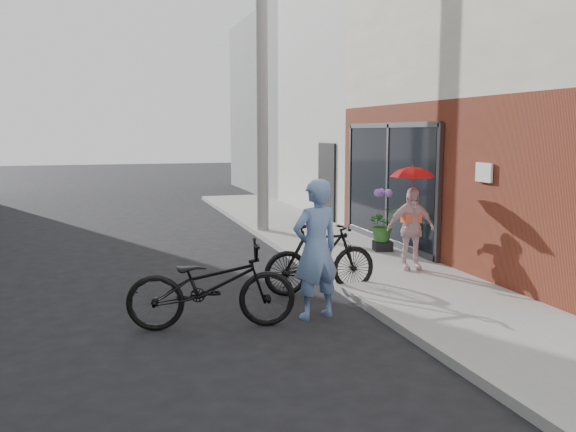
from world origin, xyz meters
name	(u,v)px	position (x,y,z in m)	size (l,w,h in m)	color
ground	(294,306)	(0.00, 0.00, 0.00)	(80.00, 80.00, 0.00)	black
sidewalk	(371,264)	(2.10, 2.00, 0.06)	(2.20, 24.00, 0.12)	gray
curb	(311,268)	(0.94, 2.00, 0.06)	(0.12, 24.00, 0.12)	#9E9E99
plaster_building	(430,97)	(7.20, 9.00, 3.50)	(8.00, 6.00, 7.00)	silver
east_building_far	(344,106)	(7.20, 16.00, 3.50)	(8.00, 8.00, 7.00)	gray
utility_pole	(262,86)	(1.10, 6.00, 3.50)	(0.28, 0.28, 7.00)	#9E9E99
officer	(316,249)	(0.12, -0.58, 0.92)	(0.67, 0.44, 1.85)	#6D8EC2
bike_left	(212,285)	(-1.27, -0.61, 0.55)	(0.73, 2.10, 1.10)	black
bike_right	(320,259)	(0.60, 0.56, 0.54)	(0.51, 1.79, 1.08)	black
kimono_woman	(411,229)	(2.44, 1.17, 0.82)	(0.82, 0.34, 1.41)	beige
parasol	(412,169)	(2.44, 1.17, 1.84)	(0.71, 0.71, 0.62)	red
planter	(383,246)	(2.72, 2.81, 0.21)	(0.35, 0.35, 0.18)	black
potted_plant	(383,224)	(2.72, 2.81, 0.64)	(0.62, 0.53, 0.69)	#35702C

